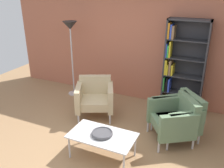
{
  "coord_description": "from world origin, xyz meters",
  "views": [
    {
      "loc": [
        1.67,
        -2.58,
        2.52
      ],
      "look_at": [
        0.1,
        0.84,
        0.95
      ],
      "focal_mm": 39.12,
      "sensor_mm": 36.0,
      "label": 1
    }
  ],
  "objects": [
    {
      "name": "ground_plane",
      "position": [
        0.0,
        0.0,
        0.0
      ],
      "size": [
        8.32,
        8.32,
        0.0
      ],
      "primitive_type": "plane",
      "color": "#9E7751"
    },
    {
      "name": "decorative_bowl",
      "position": [
        0.25,
        0.17,
        0.43
      ],
      "size": [
        0.32,
        0.32,
        0.05
      ],
      "color": "#4C4C51",
      "rests_on": "coffee_table_low"
    },
    {
      "name": "armchair_near_window",
      "position": [
        1.2,
        1.21,
        0.41
      ],
      "size": [
        0.94,
        0.95,
        0.78
      ],
      "rotation": [
        0.0,
        0.0,
        -0.86
      ],
      "color": "slate",
      "rests_on": "ground_plane"
    },
    {
      "name": "brick_back_panel",
      "position": [
        0.0,
        2.46,
        1.45
      ],
      "size": [
        6.4,
        0.12,
        2.9
      ],
      "primitive_type": "cube",
      "color": "#B2664C",
      "rests_on": "ground_plane"
    },
    {
      "name": "bookshelf_tall",
      "position": [
        0.97,
        2.25,
        0.95
      ],
      "size": [
        0.8,
        0.3,
        1.9
      ],
      "color": "#333338",
      "rests_on": "ground_plane"
    },
    {
      "name": "armchair_corner_red",
      "position": [
        1.14,
        1.08,
        0.41
      ],
      "size": [
        0.93,
        0.94,
        0.78
      ],
      "rotation": [
        0.0,
        0.0,
        -0.98
      ],
      "color": "slate",
      "rests_on": "ground_plane"
    },
    {
      "name": "floor_lamp_torchiere",
      "position": [
        -1.44,
        1.97,
        1.45
      ],
      "size": [
        0.32,
        0.32,
        1.74
      ],
      "color": "silver",
      "rests_on": "ground_plane"
    },
    {
      "name": "armchair_spare_guest",
      "position": [
        -0.48,
        1.27,
        0.41
      ],
      "size": [
        0.92,
        0.89,
        0.78
      ],
      "rotation": [
        0.0,
        0.0,
        0.44
      ],
      "color": "#C6B289",
      "rests_on": "ground_plane"
    },
    {
      "name": "coffee_table_low",
      "position": [
        0.25,
        0.17,
        0.37
      ],
      "size": [
        1.0,
        0.56,
        0.4
      ],
      "color": "silver",
      "rests_on": "ground_plane"
    }
  ]
}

